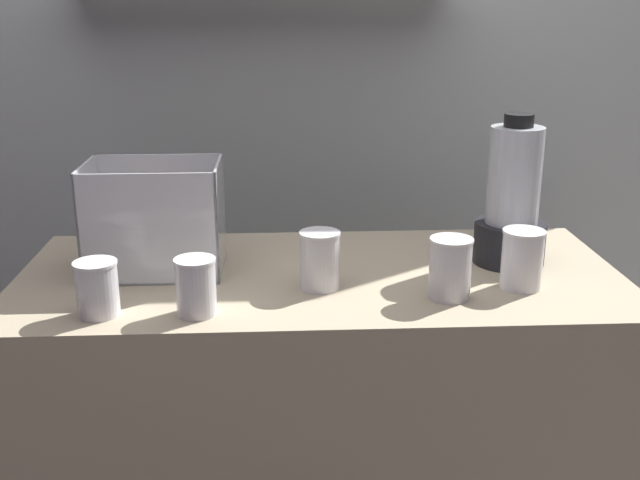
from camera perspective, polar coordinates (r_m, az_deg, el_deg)
The scene contains 9 objects.
counter at distance 1.97m, azimuth 0.00°, elevation -14.83°, with size 1.40×0.64×0.90m, color tan.
back_wall_unit at distance 2.44m, azimuth -1.15°, elevation 11.90°, with size 2.60×0.24×2.50m.
carrot_display_bin at distance 1.80m, azimuth -11.96°, elevation 0.25°, with size 0.31×0.21×0.26m.
blender_pitcher at distance 1.85m, azimuth 14.24°, elevation 2.56°, with size 0.17×0.17×0.36m.
juice_cup_orange_far_left at distance 1.59m, azimuth -16.38°, elevation -3.78°, with size 0.09×0.09×0.11m.
juice_cup_beet_left at distance 1.54m, azimuth -9.30°, elevation -3.63°, with size 0.08×0.08×0.12m.
juice_cup_carrot_middle at distance 1.66m, azimuth -0.02°, elevation -1.75°, with size 0.09×0.09×0.13m.
juice_cup_carrot_right at distance 1.63m, azimuth 9.75°, elevation -2.41°, with size 0.09×0.09×0.13m.
juice_cup_pomegranate_far_right at distance 1.72m, azimuth 14.92°, elevation -1.70°, with size 0.09×0.09×0.13m.
Camera 1 is at (-0.09, -1.66, 1.51)m, focal length 42.57 mm.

